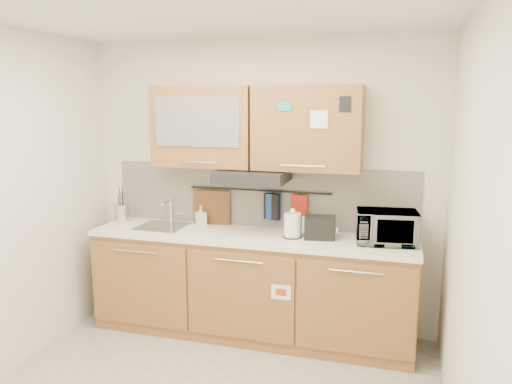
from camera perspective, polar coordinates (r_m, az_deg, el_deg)
The scene contains 19 objects.
ceiling at distance 3.10m, azimuth -7.52°, elevation 20.44°, with size 3.20×3.20×0.00m, color white.
wall_back at distance 4.53m, azimuth 0.49°, elevation 0.79°, with size 3.20×3.20×0.00m, color silver.
wall_right at distance 2.93m, azimuth 23.38°, elevation -5.42°, with size 3.00×3.00×0.00m, color silver.
base_cabinet at distance 4.49m, azimuth -0.61°, elevation -11.19°, with size 2.80×0.64×0.88m.
countertop at distance 4.33m, azimuth -0.64°, elevation -5.10°, with size 2.82×0.62×0.04m, color white.
backsplash at distance 4.54m, azimuth 0.45°, elevation -0.48°, with size 2.80×0.02×0.56m, color silver.
upper_cabinets at distance 4.30m, azimuth -0.21°, elevation 7.39°, with size 1.82×0.37×0.70m.
range_hood at distance 4.27m, azimuth -0.42°, elevation 1.84°, with size 0.60×0.46×0.10m, color black.
sink at distance 4.65m, azimuth -10.67°, elevation -3.89°, with size 0.42×0.40×0.26m.
utensil_rail at distance 4.49m, azimuth 0.32°, elevation 0.18°, with size 0.02×0.02×1.30m, color black.
utensil_crock at distance 4.90m, azimuth -15.05°, elevation -2.32°, with size 0.16×0.16×0.34m.
kettle at distance 4.21m, azimuth 4.21°, elevation -3.90°, with size 0.19×0.18×0.25m.
toaster at distance 4.19m, azimuth 7.31°, elevation -4.03°, with size 0.27×0.19×0.19m.
microwave at distance 4.16m, azimuth 14.70°, elevation -3.92°, with size 0.48×0.32×0.27m, color #999999.
soap_bottle at distance 4.62m, azimuth -6.32°, elevation -2.70°, with size 0.08×0.09×0.19m, color #999999.
cutting_board at distance 4.66m, azimuth -5.07°, elevation -2.44°, with size 0.35×0.03×0.43m, color brown.
oven_mitt at distance 4.47m, azimuth 2.01°, elevation -1.64°, with size 0.14×0.03×0.23m, color navy.
dark_pouch at distance 4.47m, azimuth 1.84°, elevation -1.67°, with size 0.15×0.04×0.24m, color black.
pot_holder at distance 4.41m, azimuth 4.98°, elevation -1.48°, with size 0.14×0.02×0.18m, color #B12217.
Camera 1 is at (1.21, -2.80, 2.05)m, focal length 35.00 mm.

